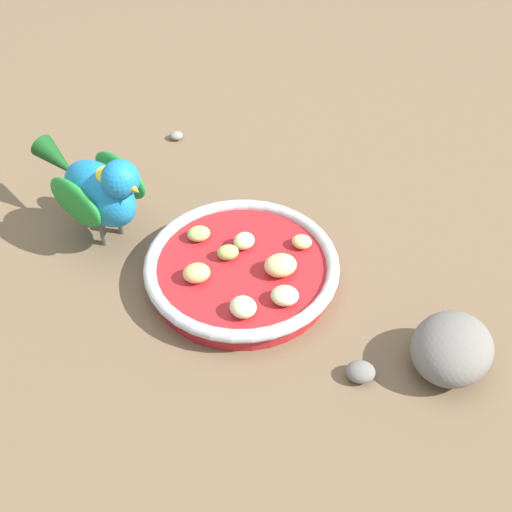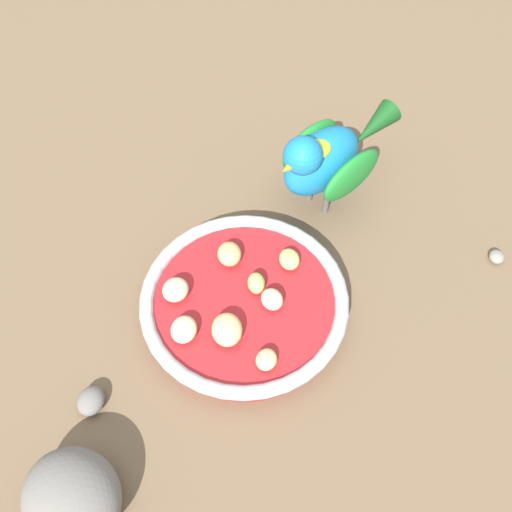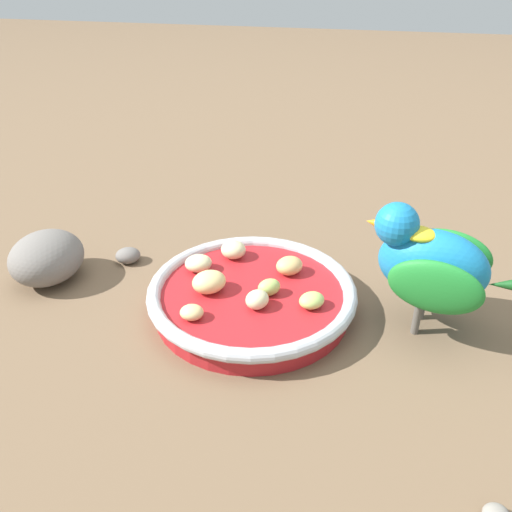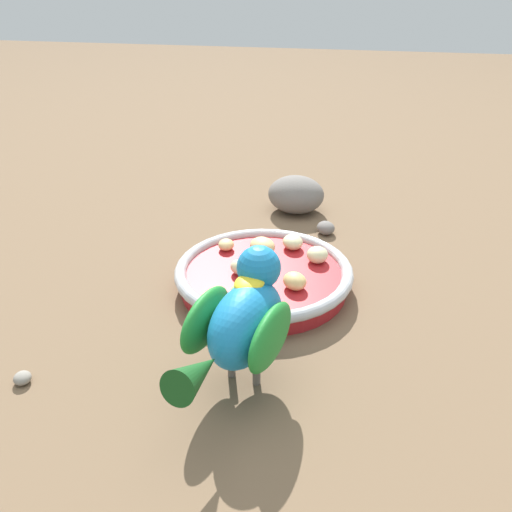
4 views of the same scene
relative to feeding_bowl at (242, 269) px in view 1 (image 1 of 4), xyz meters
name	(u,v)px [view 1 (image 1 of 4)]	position (x,y,z in m)	size (l,w,h in m)	color
ground_plane	(216,279)	(-0.03, -0.01, -0.02)	(4.00, 4.00, 0.00)	brown
feeding_bowl	(242,269)	(0.00, 0.00, 0.00)	(0.23, 0.23, 0.03)	#AD1E23
apple_piece_0	(281,265)	(0.05, 0.01, 0.02)	(0.04, 0.03, 0.02)	#E5C67F
apple_piece_1	(228,252)	(-0.02, 0.00, 0.02)	(0.03, 0.02, 0.02)	#B2CC66
apple_piece_2	(244,241)	(-0.01, 0.03, 0.02)	(0.03, 0.02, 0.02)	beige
apple_piece_3	(197,273)	(-0.03, -0.04, 0.02)	(0.03, 0.03, 0.02)	tan
apple_piece_4	(199,234)	(-0.07, 0.02, 0.02)	(0.03, 0.02, 0.02)	#B2CC66
apple_piece_5	(302,242)	(0.05, 0.06, 0.01)	(0.02, 0.02, 0.01)	#E5C67F
apple_piece_6	(243,307)	(0.04, -0.06, 0.02)	(0.03, 0.03, 0.02)	beige
apple_piece_7	(285,296)	(0.07, -0.03, 0.02)	(0.03, 0.03, 0.02)	beige
parrot	(100,187)	(-0.19, -0.01, 0.06)	(0.19, 0.11, 0.14)	#59544C
rock_large	(451,350)	(0.25, -0.01, 0.01)	(0.09, 0.08, 0.06)	slate
pebble_0	(360,372)	(0.17, -0.07, -0.01)	(0.03, 0.03, 0.02)	slate
pebble_1	(176,136)	(-0.22, 0.21, -0.01)	(0.02, 0.02, 0.01)	gray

